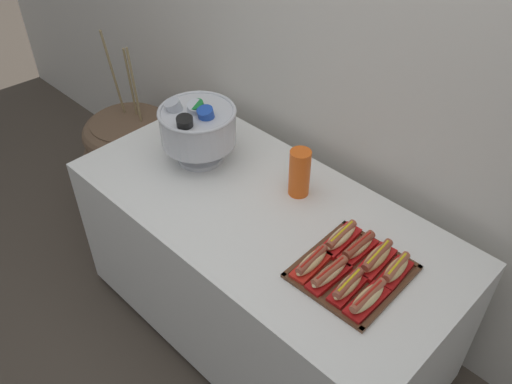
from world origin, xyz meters
TOP-DOWN VIEW (x-y plane):
  - ground_plane at (0.00, 0.00)m, footprint 10.00×10.00m
  - back_wall at (0.00, 0.52)m, footprint 6.00×0.10m
  - buffet_table at (0.00, 0.00)m, footprint 1.59×0.77m
  - floor_vase at (-1.14, 0.13)m, footprint 0.58×0.58m
  - serving_tray at (0.44, -0.02)m, footprint 0.34×0.37m
  - hot_dog_0 at (0.33, -0.11)m, footprint 0.07×0.18m
  - hot_dog_1 at (0.40, -0.11)m, footprint 0.06×0.18m
  - hot_dog_2 at (0.48, -0.10)m, footprint 0.07×0.16m
  - hot_dog_3 at (0.55, -0.10)m, footprint 0.07×0.17m
  - hot_dog_4 at (0.33, 0.06)m, footprint 0.08×0.19m
  - hot_dog_5 at (0.40, 0.06)m, footprint 0.06×0.17m
  - hot_dog_6 at (0.48, 0.06)m, footprint 0.08×0.18m
  - hot_dog_7 at (0.55, 0.06)m, footprint 0.07×0.16m
  - punch_bowl at (-0.42, 0.04)m, footprint 0.32×0.32m
  - cup_stack at (0.03, 0.17)m, footprint 0.08×0.08m

SIDE VIEW (x-z plane):
  - ground_plane at x=0.00m, z-range 0.00..0.00m
  - floor_vase at x=-1.14m, z-range -0.26..0.81m
  - buffet_table at x=0.00m, z-range 0.02..0.77m
  - serving_tray at x=0.44m, z-range 0.74..0.76m
  - hot_dog_4 at x=0.33m, z-range 0.75..0.81m
  - hot_dog_0 at x=0.33m, z-range 0.75..0.81m
  - hot_dog_1 at x=0.40m, z-range 0.75..0.81m
  - hot_dog_2 at x=0.48m, z-range 0.75..0.81m
  - hot_dog_5 at x=0.40m, z-range 0.75..0.81m
  - hot_dog_3 at x=0.55m, z-range 0.75..0.81m
  - hot_dog_7 at x=0.55m, z-range 0.75..0.81m
  - hot_dog_6 at x=0.48m, z-range 0.75..0.81m
  - cup_stack at x=0.03m, z-range 0.75..0.95m
  - punch_bowl at x=-0.42m, z-range 0.77..1.06m
  - back_wall at x=0.00m, z-range 0.00..2.60m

